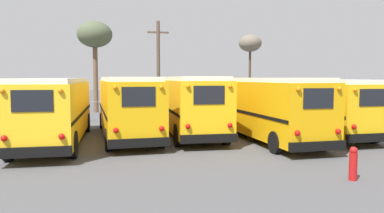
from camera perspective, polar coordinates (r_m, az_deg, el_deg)
ground_plane at (r=19.97m, az=-0.08°, el=-4.55°), size 160.00×160.00×0.00m
school_bus_0 at (r=18.75m, az=-20.11°, el=-0.20°), size 2.71×10.03×3.08m
school_bus_1 at (r=19.91m, az=-9.94°, el=0.31°), size 3.03×10.18×3.15m
school_bus_2 at (r=20.89m, az=-0.75°, el=0.63°), size 2.77×10.69×3.17m
school_bus_3 at (r=19.63m, az=10.33°, el=0.18°), size 2.70×10.79×3.11m
school_bus_4 at (r=21.76m, az=17.82°, el=0.35°), size 2.78×9.77×3.02m
utility_pole at (r=31.89m, az=-5.16°, el=6.12°), size 1.80×0.29×7.85m
bare_tree_0 at (r=41.69m, az=8.85°, el=9.34°), size 2.47×2.47×7.78m
bare_tree_1 at (r=34.82m, az=-14.60°, el=10.30°), size 3.09×3.09×8.10m
fence_line at (r=27.64m, az=-3.59°, el=-0.01°), size 21.53×0.06×1.42m
fire_hydrant at (r=12.45m, az=23.35°, el=-7.95°), size 0.24×0.24×1.03m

